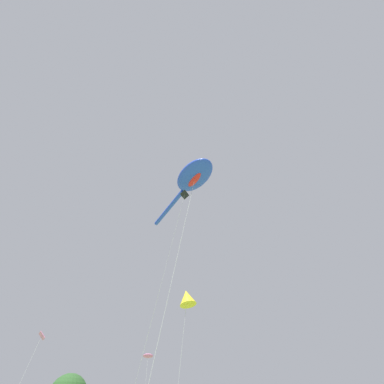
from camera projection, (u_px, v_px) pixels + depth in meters
The scene contains 5 objects.
big_show_kite at pixel (192, 178), 26.45m from camera, with size 4.89×10.77×19.74m.
small_kite_tiny_distant at pixel (39, 342), 20.20m from camera, with size 1.56×1.36×7.06m.
small_kite_delta_white at pixel (187, 298), 21.59m from camera, with size 1.89×1.74×9.88m.
small_kite_streamer_purple at pixel (179, 216), 24.47m from camera, with size 1.40×5.03×17.71m.
small_kite_triangle_green at pixel (148, 356), 32.06m from camera, with size 1.60×2.10×8.38m.
Camera 1 is at (-8.68, -3.29, 1.48)m, focal length 27.89 mm.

